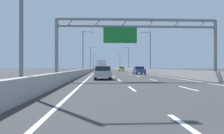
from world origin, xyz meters
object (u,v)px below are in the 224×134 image
object	(u,v)px
streetlamp_right_far	(128,57)
streetlamp_right_distant	(120,60)
sign_gantry	(135,33)
streetlamp_left_mid	(84,49)
box_truck	(101,66)
red_car	(107,68)
streetlamp_left_far	(91,57)
silver_car	(103,73)
streetlamp_right_mid	(149,50)
blue_car	(139,70)
yellow_car	(121,69)
streetlamp_left_distant	(94,60)

from	to	relation	value
streetlamp_right_far	streetlamp_right_distant	world-z (taller)	same
sign_gantry	streetlamp_left_mid	distance (m)	28.46
sign_gantry	box_truck	world-z (taller)	sign_gantry
red_car	box_truck	distance (m)	56.49
streetlamp_left_far	silver_car	distance (m)	64.02
streetlamp_left_mid	streetlamp_left_far	world-z (taller)	same
streetlamp_right_mid	red_car	bearing A→B (deg)	97.00
blue_car	streetlamp_left_mid	bearing A→B (deg)	145.73
sign_gantry	streetlamp_right_far	size ratio (longest dim) A/B	1.75
streetlamp_left_far	sign_gantry	bearing A→B (deg)	-83.74
streetlamp_right_far	yellow_car	world-z (taller)	streetlamp_right_far
streetlamp_left_distant	streetlamp_left_far	bearing A→B (deg)	-90.00
streetlamp_left_distant	red_car	distance (m)	16.80
streetlamp_right_far	yellow_car	bearing A→B (deg)	-107.80
sign_gantry	yellow_car	size ratio (longest dim) A/B	3.60
sign_gantry	streetlamp_left_mid	xyz separation A→B (m)	(-7.24, 27.52, 0.54)
streetlamp_left_distant	box_truck	distance (m)	71.01
streetlamp_left_distant	streetlamp_right_far	bearing A→B (deg)	-68.76
streetlamp_right_mid	streetlamp_left_distant	size ratio (longest dim) A/B	1.00
streetlamp_right_far	streetlamp_left_distant	xyz separation A→B (m)	(-14.93, 38.42, 0.00)
yellow_car	streetlamp_left_distant	bearing A→B (deg)	102.44
silver_car	box_truck	distance (m)	31.37
streetlamp_left_mid	streetlamp_right_distant	xyz separation A→B (m)	(14.93, 76.84, 0.00)
streetlamp_left_mid	streetlamp_left_far	xyz separation A→B (m)	(0.00, 38.42, 0.00)
streetlamp_right_distant	silver_car	world-z (taller)	streetlamp_right_distant
streetlamp_right_mid	streetlamp_right_distant	distance (m)	76.84
yellow_car	blue_car	bearing A→B (deg)	-89.84
red_car	blue_car	size ratio (longest dim) A/B	0.97
sign_gantry	streetlamp_left_distant	size ratio (longest dim) A/B	1.75
streetlamp_left_mid	red_car	xyz separation A→B (m)	(7.27, 62.42, -4.64)
blue_car	red_car	bearing A→B (deg)	93.22
streetlamp_right_mid	yellow_car	distance (m)	27.18
streetlamp_right_far	box_truck	distance (m)	34.40
streetlamp_left_far	red_car	distance (m)	25.51
sign_gantry	red_car	xyz separation A→B (m)	(0.03, 89.94, -4.10)
streetlamp_right_mid	sign_gantry	bearing A→B (deg)	-105.62
streetlamp_right_far	red_car	size ratio (longest dim) A/B	2.25
streetlamp_right_far	streetlamp_right_distant	size ratio (longest dim) A/B	1.00
streetlamp_right_distant	blue_car	world-z (taller)	streetlamp_right_distant
streetlamp_left_mid	blue_car	bearing A→B (deg)	-34.27
blue_car	streetlamp_right_distant	bearing A→B (deg)	87.47
streetlamp_left_mid	streetlamp_right_far	size ratio (longest dim) A/B	1.00
streetlamp_left_distant	box_truck	bearing A→B (deg)	-86.82
streetlamp_right_mid	silver_car	world-z (taller)	streetlamp_right_mid
silver_car	streetlamp_right_far	bearing A→B (deg)	80.23
red_car	streetlamp_left_far	bearing A→B (deg)	-106.84
streetlamp_left_mid	streetlamp_right_distant	distance (m)	78.28
streetlamp_left_mid	streetlamp_left_distant	size ratio (longest dim) A/B	1.00
streetlamp_right_mid	streetlamp_left_far	world-z (taller)	same
streetlamp_left_distant	red_car	bearing A→B (deg)	-63.25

